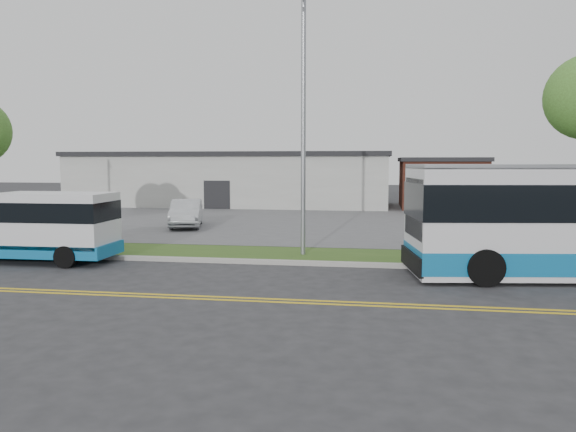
% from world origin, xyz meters
% --- Properties ---
extents(ground, '(140.00, 140.00, 0.00)m').
position_xyz_m(ground, '(0.00, 0.00, 0.00)').
color(ground, '#28282B').
rests_on(ground, ground).
extents(lane_line_north, '(70.00, 0.12, 0.01)m').
position_xyz_m(lane_line_north, '(0.00, -3.85, 0.01)').
color(lane_line_north, gold).
rests_on(lane_line_north, ground).
extents(lane_line_south, '(70.00, 0.12, 0.01)m').
position_xyz_m(lane_line_south, '(0.00, -4.15, 0.01)').
color(lane_line_south, gold).
rests_on(lane_line_south, ground).
extents(curb, '(80.00, 0.30, 0.15)m').
position_xyz_m(curb, '(0.00, 1.10, 0.07)').
color(curb, '#9E9B93').
rests_on(curb, ground).
extents(verge, '(80.00, 3.30, 0.10)m').
position_xyz_m(verge, '(0.00, 2.90, 0.05)').
color(verge, '#2E4C19').
rests_on(verge, ground).
extents(parking_lot, '(80.00, 25.00, 0.10)m').
position_xyz_m(parking_lot, '(0.00, 17.00, 0.05)').
color(parking_lot, '#4C4C4F').
rests_on(parking_lot, ground).
extents(commercial_building, '(25.40, 10.40, 4.35)m').
position_xyz_m(commercial_building, '(-6.00, 27.00, 2.18)').
color(commercial_building, '#9E9E99').
rests_on(commercial_building, ground).
extents(brick_wing, '(6.30, 7.30, 3.90)m').
position_xyz_m(brick_wing, '(10.50, 26.00, 1.96)').
color(brick_wing, brown).
rests_on(brick_wing, ground).
extents(streetlight_near, '(0.35, 1.53, 9.50)m').
position_xyz_m(streetlight_near, '(3.00, 2.73, 5.23)').
color(streetlight_near, gray).
rests_on(streetlight_near, verge).
extents(shuttle_bus, '(6.57, 2.29, 2.50)m').
position_xyz_m(shuttle_bus, '(-6.24, 0.25, 1.33)').
color(shuttle_bus, '#0D5F93').
rests_on(shuttle_bus, ground).
extents(pedestrian, '(0.77, 0.62, 1.82)m').
position_xyz_m(pedestrian, '(-6.62, 3.40, 1.01)').
color(pedestrian, black).
rests_on(pedestrian, verge).
extents(parked_car_a, '(2.66, 4.69, 1.46)m').
position_xyz_m(parked_car_a, '(-4.40, 10.71, 0.83)').
color(parked_car_a, '#B2B6BA').
rests_on(parked_car_a, parking_lot).
extents(parked_car_b, '(2.46, 4.97, 1.39)m').
position_xyz_m(parked_car_b, '(-14.36, 11.23, 0.80)').
color(parked_car_b, silver).
rests_on(parked_car_b, parking_lot).
extents(grocery_bag_left, '(0.32, 0.32, 0.32)m').
position_xyz_m(grocery_bag_left, '(-6.92, 3.15, 0.26)').
color(grocery_bag_left, white).
rests_on(grocery_bag_left, verge).
extents(grocery_bag_right, '(0.32, 0.32, 0.32)m').
position_xyz_m(grocery_bag_right, '(-6.32, 3.65, 0.26)').
color(grocery_bag_right, white).
rests_on(grocery_bag_right, verge).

